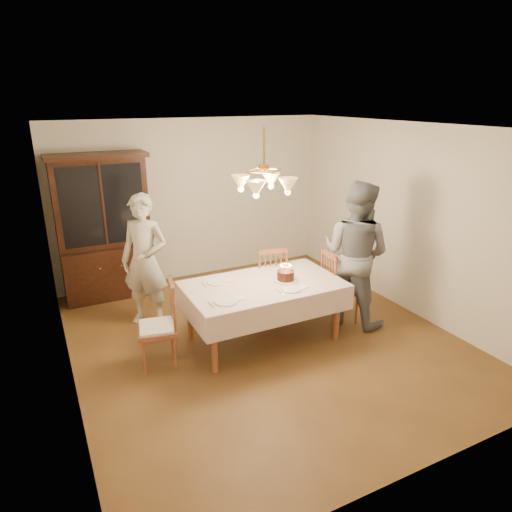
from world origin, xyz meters
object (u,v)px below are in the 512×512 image
dining_table (263,289)px  chair_far_side (269,283)px  china_hutch (104,230)px  birthday_cake (286,276)px  elderly_woman (145,261)px

dining_table → chair_far_side: chair_far_side is taller
china_hutch → birthday_cake: 2.91m
chair_far_side → birthday_cake: (-0.14, -0.68, 0.37)m
dining_table → birthday_cake: size_ratio=6.33×
china_hutch → birthday_cake: china_hutch is taller
chair_far_side → birthday_cake: bearing=-101.4°
dining_table → birthday_cake: 0.32m
chair_far_side → elderly_woman: elderly_woman is taller
chair_far_side → elderly_woman: size_ratio=0.56×
chair_far_side → birthday_cake: chair_far_side is taller
dining_table → elderly_woman: elderly_woman is taller
dining_table → elderly_woman: size_ratio=1.07×
dining_table → birthday_cake: bearing=-8.1°
dining_table → birthday_cake: birthday_cake is taller
dining_table → chair_far_side: size_ratio=1.90×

